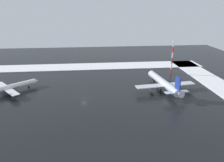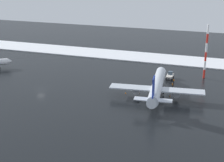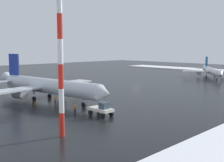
{
  "view_description": "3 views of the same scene",
  "coord_description": "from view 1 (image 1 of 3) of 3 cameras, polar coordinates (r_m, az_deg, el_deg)",
  "views": [
    {
      "loc": [
        -3.51,
        88.2,
        38.66
      ],
      "look_at": [
        -12.93,
        -5.71,
        5.32
      ],
      "focal_mm": 35.0,
      "sensor_mm": 36.0,
      "label": 1
    },
    {
      "loc": [
        -57.13,
        92.13,
        38.85
      ],
      "look_at": [
        -22.16,
        -7.88,
        2.66
      ],
      "focal_mm": 55.0,
      "sensor_mm": 36.0,
      "label": 2
    },
    {
      "loc": [
        -70.55,
        -59.59,
        11.88
      ],
      "look_at": [
        -14.8,
        -3.31,
        2.31
      ],
      "focal_mm": 45.0,
      "sensor_mm": 36.0,
      "label": 3
    }
  ],
  "objects": [
    {
      "name": "ground_crew_near_tug",
      "position": [
        120.13,
        12.49,
        0.69
      ],
      "size": [
        0.36,
        0.36,
        1.71
      ],
      "rotation": [
        0.0,
        0.0,
        1.58
      ],
      "color": "black",
      "rests_on": "ground_plane"
    },
    {
      "name": "ground_plane",
      "position": [
        96.37,
        -7.35,
        -4.37
      ],
      "size": [
        240.0,
        240.0,
        0.0
      ],
      "primitive_type": "plane",
      "color": "black"
    },
    {
      "name": "snow_bank_far",
      "position": [
        143.51,
        -6.93,
        3.75
      ],
      "size": [
        152.0,
        16.0,
        0.33
      ],
      "primitive_type": "cube",
      "color": "white",
      "rests_on": "ground_plane"
    },
    {
      "name": "pushback_tug",
      "position": [
        123.75,
        10.9,
        1.51
      ],
      "size": [
        2.3,
        4.6,
        2.5
      ],
      "rotation": [
        0.0,
        0.0,
        4.71
      ],
      "color": "silver",
      "rests_on": "ground_plane"
    },
    {
      "name": "antenna_mast",
      "position": [
        129.31,
        15.44,
        5.81
      ],
      "size": [
        0.7,
        0.7,
        19.38
      ],
      "color": "red",
      "rests_on": "ground_plane"
    },
    {
      "name": "airplane_foreground_jet",
      "position": [
        106.18,
        13.31,
        -0.49
      ],
      "size": [
        28.79,
        34.58,
        10.27
      ],
      "rotation": [
        0.0,
        0.0,
        4.83
      ],
      "color": "silver",
      "rests_on": "ground_plane"
    },
    {
      "name": "traffic_cone_near_nose",
      "position": [
        109.57,
        14.92,
        -1.74
      ],
      "size": [
        0.36,
        0.36,
        0.55
      ],
      "primitive_type": "cone",
      "color": "orange",
      "rests_on": "ground_plane"
    },
    {
      "name": "ground_crew_by_nose_gear",
      "position": [
        116.33,
        13.28,
        0.01
      ],
      "size": [
        0.36,
        0.36,
        1.71
      ],
      "rotation": [
        0.0,
        0.0,
        6.1
      ],
      "color": "black",
      "rests_on": "ground_plane"
    },
    {
      "name": "ground_crew_beside_wing",
      "position": [
        110.92,
        12.95,
        -0.92
      ],
      "size": [
        0.36,
        0.36,
        1.71
      ],
      "rotation": [
        0.0,
        0.0,
        3.74
      ],
      "color": "black",
      "rests_on": "ground_plane"
    },
    {
      "name": "traffic_cone_mid_line",
      "position": [
        103.74,
        8.2,
        -2.47
      ],
      "size": [
        0.36,
        0.36,
        0.55
      ],
      "primitive_type": "cone",
      "color": "orange",
      "rests_on": "ground_plane"
    },
    {
      "name": "airplane_parked_starboard",
      "position": [
        110.67,
        -25.06,
        -1.46
      ],
      "size": [
        22.24,
        20.08,
        7.92
      ],
      "rotation": [
        0.0,
        0.0,
        3.82
      ],
      "color": "white",
      "rests_on": "ground_plane"
    },
    {
      "name": "traffic_cone_wingtip_side",
      "position": [
        105.88,
        10.11,
        -2.12
      ],
      "size": [
        0.36,
        0.36,
        0.55
      ],
      "primitive_type": "cone",
      "color": "orange",
      "rests_on": "ground_plane"
    }
  ]
}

